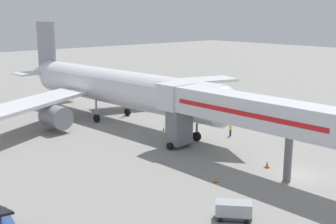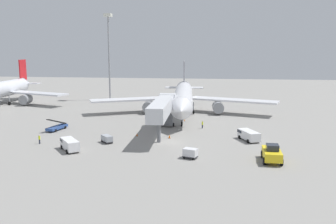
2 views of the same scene
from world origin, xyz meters
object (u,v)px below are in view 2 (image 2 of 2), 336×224
at_px(pushback_tug, 272,153).
at_px(apron_light_mast, 109,42).
at_px(jet_bridge, 163,108).
at_px(safety_cone_charlie, 169,136).
at_px(ground_crew_worker_midground, 202,124).
at_px(belt_loader_truck, 57,127).
at_px(service_van_mid_center, 70,144).
at_px(safety_cone_alpha, 137,135).
at_px(safety_cone_bravo, 185,120).
at_px(airplane_at_gate, 183,97).
at_px(ground_crew_worker_foreground, 39,139).
at_px(baggage_cart_rear_left, 190,153).
at_px(service_van_outer_left, 248,135).
at_px(baggage_cart_outer_right, 107,139).

distance_m(pushback_tug, apron_light_mast, 79.75).
bearing_deg(jet_bridge, safety_cone_charlie, -60.49).
distance_m(jet_bridge, ground_crew_worker_midground, 11.06).
bearing_deg(safety_cone_charlie, jet_bridge, 119.51).
relative_size(belt_loader_truck, apron_light_mast, 0.20).
distance_m(service_van_mid_center, safety_cone_charlie, 18.69).
relative_size(pushback_tug, safety_cone_alpha, 10.54).
bearing_deg(safety_cone_bravo, airplane_at_gate, 97.74).
relative_size(ground_crew_worker_foreground, safety_cone_alpha, 3.18).
bearing_deg(airplane_at_gate, baggage_cart_rear_left, -83.04).
bearing_deg(baggage_cart_rear_left, service_van_outer_left, 52.01).
relative_size(belt_loader_truck, service_van_outer_left, 1.01).
bearing_deg(service_van_outer_left, ground_crew_worker_foreground, -168.47).
xyz_separation_m(pushback_tug, baggage_cart_outer_right, (-27.87, 7.42, -0.51)).
xyz_separation_m(airplane_at_gate, ground_crew_worker_midground, (5.69, -16.38, -3.69)).
bearing_deg(ground_crew_worker_foreground, ground_crew_worker_midground, 30.74).
distance_m(service_van_outer_left, safety_cone_alpha, 21.22).
bearing_deg(ground_crew_worker_midground, safety_cone_alpha, -144.24).
bearing_deg(service_van_outer_left, safety_cone_alpha, 178.97).
xyz_separation_m(service_van_mid_center, safety_cone_bravo, (16.91, 27.35, -0.85)).
relative_size(belt_loader_truck, baggage_cart_rear_left, 2.39).
relative_size(safety_cone_alpha, safety_cone_charlie, 0.76).
height_order(service_van_outer_left, safety_cone_alpha, service_van_outer_left).
xyz_separation_m(jet_bridge, safety_cone_alpha, (-4.79, -2.19, -5.15)).
distance_m(jet_bridge, safety_cone_bravo, 15.21).
bearing_deg(baggage_cart_rear_left, ground_crew_worker_foreground, 169.53).
bearing_deg(ground_crew_worker_foreground, service_van_outer_left, 11.53).
height_order(pushback_tug, safety_cone_alpha, pushback_tug).
distance_m(baggage_cart_rear_left, safety_cone_bravo, 29.40).
relative_size(belt_loader_truck, ground_crew_worker_foreground, 3.50).
distance_m(belt_loader_truck, safety_cone_charlie, 24.59).
relative_size(baggage_cart_rear_left, safety_cone_bravo, 4.95).
bearing_deg(service_van_mid_center, apron_light_mast, 100.66).
distance_m(baggage_cart_rear_left, baggage_cart_outer_right, 17.29).
xyz_separation_m(airplane_at_gate, apron_light_mast, (-27.33, 25.49, 14.88)).
bearing_deg(baggage_cart_outer_right, pushback_tug, -14.92).
relative_size(jet_bridge, baggage_cart_outer_right, 7.85).
height_order(jet_bridge, safety_cone_alpha, jet_bridge).
xyz_separation_m(service_van_outer_left, baggage_cart_outer_right, (-25.51, -5.24, -0.31)).
distance_m(ground_crew_worker_midground, safety_cone_bravo, 8.55).
relative_size(service_van_mid_center, baggage_cart_outer_right, 1.88).
height_order(jet_bridge, apron_light_mast, apron_light_mast).
relative_size(service_van_outer_left, service_van_mid_center, 1.10).
bearing_deg(belt_loader_truck, ground_crew_worker_foreground, -80.75).
distance_m(airplane_at_gate, belt_loader_truck, 33.27).
relative_size(ground_crew_worker_midground, safety_cone_bravo, 3.35).
bearing_deg(belt_loader_truck, airplane_at_gate, 42.25).
distance_m(belt_loader_truck, apron_light_mast, 51.33).
height_order(baggage_cart_outer_right, safety_cone_bravo, baggage_cart_outer_right).
height_order(baggage_cart_rear_left, ground_crew_worker_midground, ground_crew_worker_midground).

